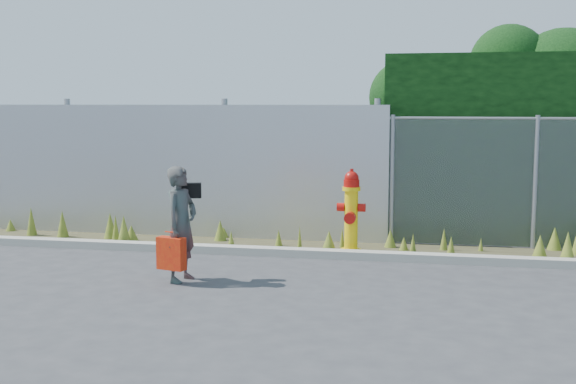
{
  "coord_description": "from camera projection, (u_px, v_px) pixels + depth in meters",
  "views": [
    {
      "loc": [
        1.62,
        -8.36,
        2.24
      ],
      "look_at": [
        -0.3,
        1.4,
        1.0
      ],
      "focal_mm": 45.0,
      "sensor_mm": 36.0,
      "label": 1
    }
  ],
  "objects": [
    {
      "name": "black_shoulder_bag",
      "position": [
        191.0,
        190.0,
        9.17
      ],
      "size": [
        0.26,
        0.11,
        0.19
      ],
      "rotation": [
        0.0,
        0.0,
        0.28
      ],
      "color": "black"
    },
    {
      "name": "weed_strip",
      "position": [
        315.0,
        240.0,
        11.12
      ],
      "size": [
        16.0,
        1.35,
        0.5
      ],
      "color": "#413C25",
      "rests_on": "ground"
    },
    {
      "name": "corrugated_fence",
      "position": [
        135.0,
        170.0,
        12.14
      ],
      "size": [
        8.5,
        0.21,
        2.3
      ],
      "color": "#B6B8BE",
      "rests_on": "ground"
    },
    {
      "name": "woman",
      "position": [
        181.0,
        224.0,
        9.02
      ],
      "size": [
        0.47,
        0.6,
        1.45
      ],
      "primitive_type": "imported",
      "rotation": [
        0.0,
        0.0,
        1.32
      ],
      "color": "#0F6159",
      "rests_on": "ground"
    },
    {
      "name": "fire_hydrant",
      "position": [
        351.0,
        213.0,
        10.68
      ],
      "size": [
        0.42,
        0.38,
        1.27
      ],
      "rotation": [
        0.0,
        0.0,
        -0.0
      ],
      "color": "yellow",
      "rests_on": "ground"
    },
    {
      "name": "curb",
      "position": [
        314.0,
        253.0,
        10.47
      ],
      "size": [
        16.0,
        0.22,
        0.12
      ],
      "primitive_type": "cube",
      "color": "#A6A396",
      "rests_on": "ground"
    },
    {
      "name": "ground",
      "position": [
        290.0,
        288.0,
        8.73
      ],
      "size": [
        80.0,
        80.0,
        0.0
      ],
      "primitive_type": "plane",
      "color": "#38383A",
      "rests_on": "ground"
    },
    {
      "name": "red_tote_bag",
      "position": [
        171.0,
        253.0,
        8.91
      ],
      "size": [
        0.36,
        0.13,
        0.48
      ],
      "rotation": [
        0.0,
        0.0,
        -0.27
      ],
      "color": "red"
    }
  ]
}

